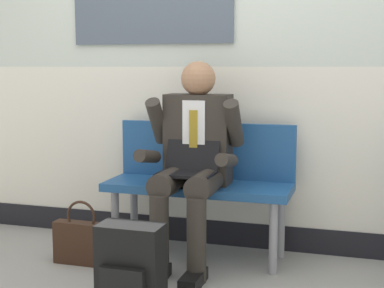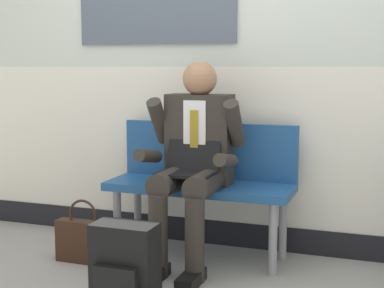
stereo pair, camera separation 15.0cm
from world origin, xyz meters
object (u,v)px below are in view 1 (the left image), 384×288
Objects in this scene: bench_with_person at (201,177)px; handbag at (82,241)px; person_seated at (192,158)px; backpack at (130,271)px.

bench_with_person is 2.93× the size of handbag.
bench_with_person reaches higher than handbag.
bench_with_person is 0.94× the size of person_seated.
bench_with_person is 2.56× the size of backpack.
handbag is (-0.64, -0.39, -0.37)m from bench_with_person.
handbag is at bearing -148.49° from bench_with_person.
bench_with_person is 1.01m from backpack.
bench_with_person is 0.24m from person_seated.
person_seated reaches higher than bench_with_person.
person_seated is (-0.00, -0.19, 0.15)m from bench_with_person.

